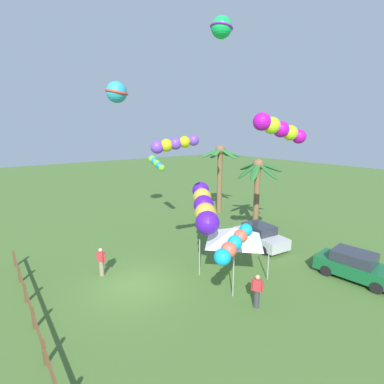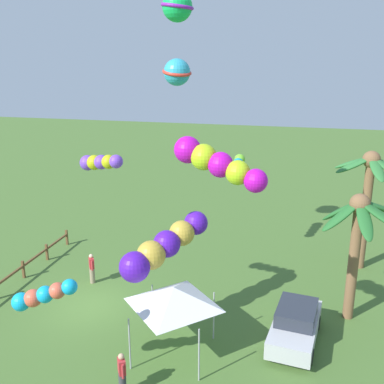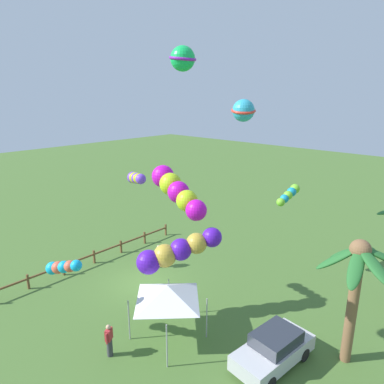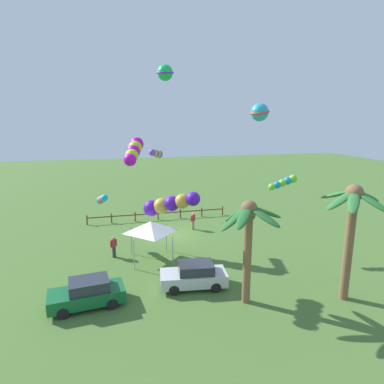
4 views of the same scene
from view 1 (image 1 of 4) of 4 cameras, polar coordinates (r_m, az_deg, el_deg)
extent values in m
plane|color=#476B2D|center=(15.83, -11.38, -17.82)|extent=(120.00, 120.00, 0.00)
cylinder|color=brown|center=(27.31, 5.52, 2.02)|extent=(0.48, 0.48, 6.05)
ellipsoid|color=#2D7033|center=(26.43, 7.26, 7.61)|extent=(2.01, 0.93, 1.05)
ellipsoid|color=#2D7033|center=(27.01, 7.64, 7.76)|extent=(1.70, 1.86, 0.99)
ellipsoid|color=#2D7033|center=(27.80, 6.43, 7.85)|extent=(1.28, 2.00, 1.06)
ellipsoid|color=#2D7033|center=(27.55, 4.11, 7.93)|extent=(2.02, 0.87, 0.99)
ellipsoid|color=#2D7033|center=(26.65, 3.76, 7.73)|extent=(1.25, 2.02, 1.04)
ellipsoid|color=#2D7033|center=(26.12, 4.75, 7.69)|extent=(1.27, 2.03, 0.98)
sphere|color=brown|center=(26.94, 5.65, 8.36)|extent=(0.91, 0.91, 0.91)
cylinder|color=brown|center=(22.98, 12.74, -1.15)|extent=(0.45, 0.45, 5.30)
ellipsoid|color=#236028|center=(22.19, 14.84, 4.06)|extent=(1.85, 0.87, 1.32)
ellipsoid|color=#236028|center=(22.75, 15.35, 4.77)|extent=(1.66, 1.86, 0.92)
ellipsoid|color=#236028|center=(23.46, 13.49, 5.08)|extent=(1.42, 1.98, 0.93)
ellipsoid|color=#236028|center=(23.16, 11.29, 5.03)|extent=(1.94, 0.56, 0.97)
ellipsoid|color=#236028|center=(22.33, 11.09, 4.17)|extent=(1.34, 1.77, 1.40)
ellipsoid|color=#236028|center=(21.82, 12.49, 3.95)|extent=(1.27, 1.80, 1.38)
sphere|color=brown|center=(22.53, 13.06, 5.43)|extent=(0.85, 0.85, 0.85)
cube|color=brown|center=(20.16, -31.91, -11.21)|extent=(0.12, 0.12, 0.95)
cube|color=brown|center=(18.08, -31.21, -13.77)|extent=(0.12, 0.12, 0.95)
cube|color=brown|center=(16.04, -30.30, -17.00)|extent=(0.12, 0.12, 0.95)
cube|color=brown|center=(14.08, -29.09, -21.13)|extent=(0.12, 0.12, 0.95)
cube|color=brown|center=(12.22, -27.39, -26.55)|extent=(0.12, 0.12, 0.95)
cube|color=brown|center=(13.98, -29.17, -20.48)|extent=(13.67, 0.09, 0.11)
cube|color=#145B2D|center=(18.13, 29.85, -13.10)|extent=(4.07, 2.15, 0.70)
cube|color=#282D38|center=(17.93, 29.61, -11.17)|extent=(2.19, 1.72, 0.56)
cylinder|color=black|center=(17.33, 32.90, -15.76)|extent=(0.62, 0.25, 0.60)
cylinder|color=black|center=(19.25, 26.95, -12.30)|extent=(0.62, 0.25, 0.60)
cylinder|color=black|center=(17.89, 25.19, -14.01)|extent=(0.62, 0.25, 0.60)
cube|color=#BCBCC1|center=(20.47, 13.47, -8.88)|extent=(4.08, 2.16, 0.70)
cube|color=#282D38|center=(20.36, 13.26, -7.10)|extent=(2.19, 1.73, 0.56)
cylinder|color=black|center=(20.33, 17.42, -10.18)|extent=(0.62, 0.25, 0.60)
cylinder|color=black|center=(19.27, 14.19, -11.25)|extent=(0.62, 0.25, 0.60)
cylinder|color=black|center=(21.90, 12.75, -8.26)|extent=(0.62, 0.25, 0.60)
cylinder|color=black|center=(20.92, 9.55, -9.11)|extent=(0.62, 0.25, 0.60)
cylinder|color=#38383D|center=(14.08, 12.75, -20.03)|extent=(0.26, 0.26, 0.84)
cube|color=#B72D33|center=(13.72, 12.89, -17.59)|extent=(0.44, 0.40, 0.54)
sphere|color=tan|center=(13.54, 12.97, -16.22)|extent=(0.21, 0.21, 0.21)
cylinder|color=#B72D33|center=(13.77, 11.89, -17.67)|extent=(0.09, 0.09, 0.52)
cylinder|color=#B72D33|center=(13.73, 13.88, -17.88)|extent=(0.09, 0.09, 0.52)
cylinder|color=gray|center=(17.04, -17.56, -14.27)|extent=(0.26, 0.26, 0.84)
cube|color=#B72D33|center=(16.75, -17.72, -12.16)|extent=(0.44, 0.40, 0.54)
sphere|color=beige|center=(16.60, -17.80, -10.98)|extent=(0.21, 0.21, 0.21)
cylinder|color=#B72D33|center=(16.90, -18.34, -12.16)|extent=(0.09, 0.09, 0.52)
cylinder|color=#B72D33|center=(16.64, -17.06, -12.47)|extent=(0.09, 0.09, 0.52)
cylinder|color=#9E9EA3|center=(16.07, 1.53, -12.84)|extent=(0.06, 0.06, 2.10)
cylinder|color=#9E9EA3|center=(14.35, 8.25, -16.26)|extent=(0.06, 0.06, 2.10)
cylinder|color=#9E9EA3|center=(17.67, 8.27, -10.57)|extent=(0.06, 0.06, 2.10)
cylinder|color=#9E9EA3|center=(16.12, 14.99, -13.22)|extent=(0.06, 0.06, 2.10)
pyramid|color=white|center=(15.44, 8.43, -8.33)|extent=(2.86, 2.86, 0.75)
sphere|color=#15BE53|center=(16.02, 5.90, 29.84)|extent=(1.02, 1.02, 1.02)
torus|color=purple|center=(16.02, 5.90, 29.84)|extent=(1.31, 1.31, 0.28)
sphere|color=#12A8E5|center=(10.13, 6.09, -12.77)|extent=(0.60, 0.60, 0.60)
sphere|color=#E3593F|center=(10.38, 7.34, -11.35)|extent=(0.58, 0.58, 0.58)
sphere|color=#12A8E5|center=(10.64, 8.52, -9.99)|extent=(0.55, 0.55, 0.55)
sphere|color=#E3593F|center=(10.91, 9.64, -8.69)|extent=(0.53, 0.53, 0.53)
sphere|color=#12A8E5|center=(11.20, 10.69, -7.45)|extent=(0.50, 0.50, 0.50)
sphere|color=#4B15B5|center=(14.29, 3.08, -6.17)|extent=(1.22, 1.22, 1.22)
sphere|color=gold|center=(14.99, 2.70, -4.31)|extent=(1.17, 1.17, 1.17)
sphere|color=#4B15B5|center=(15.70, 2.36, -2.62)|extent=(1.12, 1.12, 1.12)
sphere|color=gold|center=(16.43, 2.04, -1.08)|extent=(1.07, 1.07, 1.07)
sphere|color=#4B15B5|center=(17.17, 1.75, 0.33)|extent=(1.02, 1.02, 1.02)
sphere|color=#713ED2|center=(13.11, -6.94, 8.89)|extent=(0.61, 0.61, 0.61)
sphere|color=#BBC115|center=(13.15, -5.11, 9.26)|extent=(0.58, 0.58, 0.58)
sphere|color=#713ED2|center=(13.21, -3.28, 9.61)|extent=(0.56, 0.56, 0.56)
sphere|color=#BBC115|center=(13.27, -1.47, 9.96)|extent=(0.54, 0.54, 0.54)
sphere|color=#713ED2|center=(13.35, 0.33, 10.29)|extent=(0.51, 0.51, 0.51)
sphere|color=#BF0FB7|center=(14.49, 13.77, 13.47)|extent=(0.87, 0.87, 0.87)
sphere|color=#B1DA1C|center=(14.83, 15.60, 12.65)|extent=(0.84, 0.84, 0.84)
sphere|color=#BF0FB7|center=(15.19, 17.34, 11.85)|extent=(0.80, 0.80, 0.80)
sphere|color=#B1DA1C|center=(15.57, 18.99, 11.07)|extent=(0.77, 0.77, 0.77)
sphere|color=#BF0FB7|center=(15.96, 20.55, 10.33)|extent=(0.73, 0.73, 0.73)
sphere|color=#2CA1C0|center=(20.86, -14.82, 18.69)|extent=(1.41, 1.41, 1.41)
torus|color=red|center=(20.86, -14.82, 18.69)|extent=(2.18, 2.18, 0.46)
sphere|color=#70C92B|center=(23.42, -7.95, 6.53)|extent=(0.61, 0.61, 0.61)
sphere|color=#178BB2|center=(23.07, -7.50, 6.12)|extent=(0.58, 0.58, 0.58)
sphere|color=#70C92B|center=(22.73, -7.03, 5.70)|extent=(0.56, 0.56, 0.56)
sphere|color=#178BB2|center=(22.39, -6.55, 5.26)|extent=(0.53, 0.53, 0.53)
sphere|color=#70C92B|center=(22.06, -6.05, 4.82)|extent=(0.51, 0.51, 0.51)
camera|label=2|loc=(15.68, 72.67, 15.70)|focal=42.23mm
camera|label=3|loc=(21.07, 54.24, 16.73)|focal=32.43mm
camera|label=4|loc=(33.09, 40.99, 12.63)|focal=30.58mm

